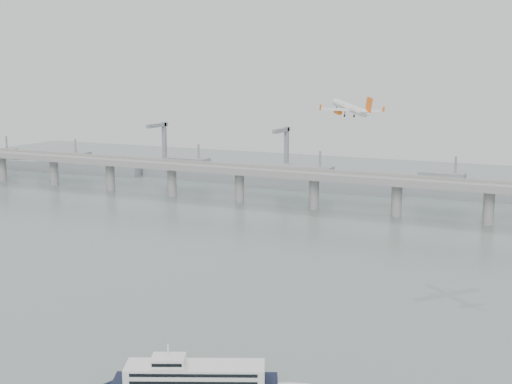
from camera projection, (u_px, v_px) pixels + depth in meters
The scene contains 5 objects.
ground at pixel (183, 329), 220.65m from camera, with size 900.00×900.00×0.00m, color slate.
bridge at pixel (361, 183), 396.06m from camera, with size 800.00×22.00×23.90m.
distant_fleet at pixel (189, 171), 520.84m from camera, with size 453.00×60.90×40.00m.
ferry at pixel (195, 379), 176.35m from camera, with size 65.85×34.99×13.26m.
airliner at pixel (350, 108), 286.92m from camera, with size 27.86×26.46×9.25m.
Camera 1 is at (110.71, -179.35, 82.27)m, focal length 48.00 mm.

